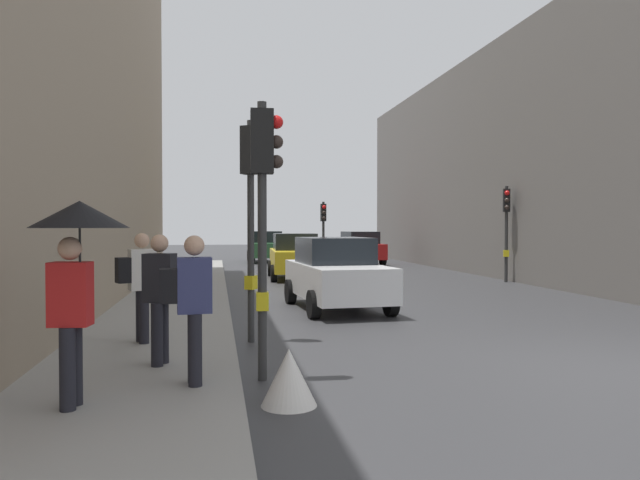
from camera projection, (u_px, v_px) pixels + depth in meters
ground_plane at (607, 369)px, 8.60m from camera, size 120.00×120.00×0.00m
sidewalk_kerb at (169, 314)px, 13.40m from camera, size 2.71×40.00×0.16m
building_facade_right at (596, 168)px, 26.84m from camera, size 12.00×30.17×9.33m
traffic_light_far_median at (323, 223)px, 28.96m from camera, size 0.25×0.43×3.22m
traffic_light_near_left at (264, 189)px, 7.91m from camera, size 0.43×0.25×3.67m
traffic_light_mid_street at (506, 216)px, 21.89m from camera, size 0.33×0.45×3.51m
traffic_light_near_right at (252, 190)px, 10.54m from camera, size 0.44×0.37×3.89m
car_red_sedan at (359, 248)px, 32.44m from camera, size 2.25×4.32×1.76m
car_yellow_taxi at (295, 256)px, 23.51m from camera, size 2.17×4.28×1.76m
car_white_compact at (336, 273)px, 14.80m from camera, size 2.24×4.31×1.76m
car_green_estate at (266, 247)px, 34.46m from camera, size 2.08×4.23×1.76m
pedestrian_with_umbrella at (77, 245)px, 6.19m from camera, size 1.00×1.00×2.14m
pedestrian_with_grey_backpack at (191, 300)px, 7.12m from camera, size 0.62×0.36×1.77m
pedestrian_with_black_backpack at (139, 281)px, 9.68m from camera, size 0.66×0.47×1.77m
pedestrian_in_dark_coat at (160, 293)px, 8.13m from camera, size 0.46×0.37×1.77m
warning_sign_triangle at (289, 377)px, 6.81m from camera, size 0.64×0.64×0.65m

